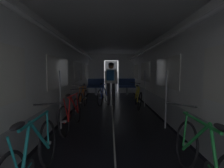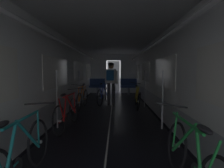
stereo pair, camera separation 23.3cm
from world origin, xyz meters
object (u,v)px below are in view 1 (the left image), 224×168
(bench_seat_far_left, at_px, (96,85))
(bench_seat_far_right, at_px, (127,85))
(bicycle_red, at_px, (71,113))
(bicycle_orange, at_px, (83,99))
(bicycle_green, at_px, (205,159))
(bicycle_blue_in_aisle, at_px, (104,95))
(bicycle_teal, at_px, (33,157))
(bicycle_yellow, at_px, (138,98))
(person_cyclist_aisle, at_px, (111,79))

(bench_seat_far_left, xyz_separation_m, bench_seat_far_right, (1.80, 0.00, 0.00))
(bicycle_red, bearing_deg, bicycle_orange, 91.60)
(bicycle_red, xyz_separation_m, bicycle_green, (2.02, -2.18, -0.00))
(bicycle_red, height_order, bicycle_blue_in_aisle, bicycle_red)
(bicycle_orange, relative_size, bicycle_green, 1.00)
(bench_seat_far_left, relative_size, bicycle_teal, 0.58)
(bicycle_yellow, bearing_deg, bicycle_red, -129.42)
(bicycle_yellow, xyz_separation_m, person_cyclist_aisle, (-1.02, 0.52, 0.69))
(bench_seat_far_right, bearing_deg, person_cyclist_aisle, -106.80)
(bicycle_red, height_order, person_cyclist_aisle, person_cyclist_aisle)
(bench_seat_far_right, height_order, bicycle_green, bicycle_green)
(bicycle_green, xyz_separation_m, person_cyclist_aisle, (-1.06, 5.10, 0.69))
(bench_seat_far_right, height_order, bicycle_yellow, bicycle_yellow)
(bicycle_red, bearing_deg, bicycle_yellow, 50.58)
(bicycle_teal, bearing_deg, bicycle_green, -1.88)
(bicycle_green, height_order, bicycle_blue_in_aisle, bicycle_green)
(bicycle_green, bearing_deg, bicycle_orange, 115.48)
(bicycle_green, bearing_deg, bicycle_red, 132.91)
(bench_seat_far_left, bearing_deg, bicycle_orange, -92.42)
(bicycle_red, bearing_deg, person_cyclist_aisle, 71.78)
(bench_seat_far_right, xyz_separation_m, bicycle_yellow, (0.08, -3.62, -0.19))
(bicycle_blue_in_aisle, bearing_deg, bicycle_yellow, -30.56)
(bicycle_red, relative_size, bicycle_blue_in_aisle, 1.02)
(bicycle_teal, bearing_deg, bench_seat_far_left, 89.42)
(bicycle_teal, bearing_deg, bicycle_blue_in_aisle, 83.14)
(bicycle_orange, relative_size, person_cyclist_aisle, 0.98)
(bench_seat_far_left, bearing_deg, bicycle_teal, -90.58)
(bench_seat_far_right, height_order, bicycle_blue_in_aisle, bench_seat_far_right)
(bench_seat_far_left, height_order, bicycle_blue_in_aisle, bench_seat_far_left)
(bench_seat_far_right, bearing_deg, bicycle_green, -89.13)
(bicycle_orange, xyz_separation_m, bicycle_blue_in_aisle, (0.72, 0.99, 0.00))
(bench_seat_far_left, distance_m, person_cyclist_aisle, 3.26)
(bicycle_orange, bearing_deg, bicycle_red, -88.40)
(bicycle_teal, height_order, bicycle_green, bicycle_green)
(bicycle_green, xyz_separation_m, bicycle_blue_in_aisle, (-1.37, 5.37, 0.00))
(bench_seat_far_left, xyz_separation_m, bicycle_blue_in_aisle, (0.55, -2.84, -0.18))
(bench_seat_far_left, height_order, person_cyclist_aisle, person_cyclist_aisle)
(bicycle_blue_in_aisle, bearing_deg, person_cyclist_aisle, -40.43)
(bench_seat_far_right, xyz_separation_m, bicycle_blue_in_aisle, (-1.25, -2.84, -0.18))
(bicycle_orange, bearing_deg, bicycle_blue_in_aisle, 54.09)
(bench_seat_far_left, xyz_separation_m, bicycle_teal, (-0.08, -8.14, -0.18))
(bicycle_orange, distance_m, bicycle_green, 4.85)
(bench_seat_far_right, distance_m, bicycle_green, 8.21)
(bench_seat_far_left, bearing_deg, bicycle_yellow, -62.58)
(bicycle_red, bearing_deg, bicycle_teal, -89.53)
(bicycle_orange, bearing_deg, bicycle_yellow, 5.80)
(bicycle_red, xyz_separation_m, bicycle_teal, (0.02, -2.11, 0.00))
(bicycle_orange, xyz_separation_m, bicycle_teal, (0.08, -4.31, -0.00))
(bicycle_yellow, bearing_deg, bench_seat_far_right, 91.24)
(bicycle_yellow, height_order, person_cyclist_aisle, person_cyclist_aisle)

